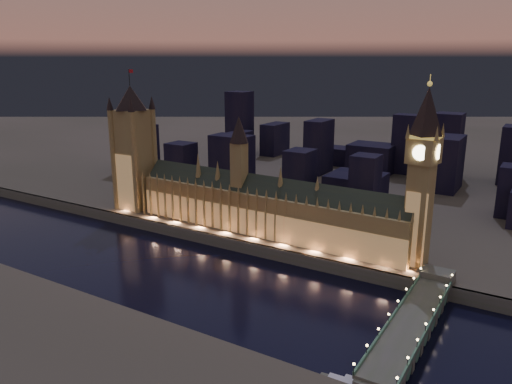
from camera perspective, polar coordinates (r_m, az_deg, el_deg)
The scene contains 8 objects.
ground_plane at distance 299.93m, azimuth -6.36°, elevation -9.27°, with size 2000.00×2000.00×0.00m, color black.
north_bank at distance 763.62m, azimuth 18.13°, elevation 5.40°, with size 2000.00×960.00×8.00m, color #403B31.
embankment_wall at distance 329.10m, azimuth -2.02°, elevation -6.15°, with size 2000.00×2.50×8.00m, color #505744.
palace_of_westminster at distance 335.21m, azimuth 0.82°, elevation -1.70°, with size 202.00×26.66×78.00m.
victoria_tower at distance 397.86m, azimuth -13.85°, elevation 5.64°, with size 31.68×31.68×107.06m.
elizabeth_tower at distance 289.06m, azimuth 18.52°, elevation 3.21°, with size 18.00×18.00×106.98m.
westminster_bridge at distance 246.08m, azimuth 17.56°, elevation -14.15°, with size 16.87×113.00×15.90m.
city_backdrop at distance 489.59m, azimuth 14.33°, elevation 3.70°, with size 496.13×215.63×75.49m.
Camera 1 is at (168.58, -215.13, 123.53)m, focal length 35.00 mm.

